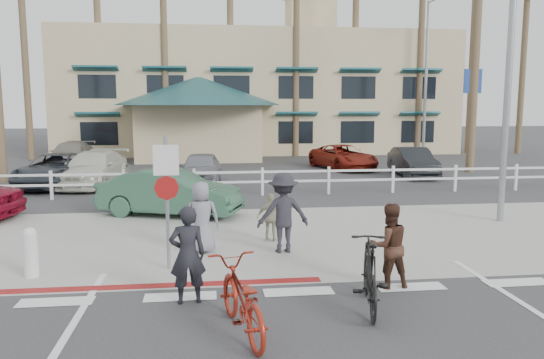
{
  "coord_description": "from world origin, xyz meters",
  "views": [
    {
      "loc": [
        -1.5,
        -8.01,
        3.18
      ],
      "look_at": [
        -0.06,
        3.91,
        1.5
      ],
      "focal_mm": 35.0,
      "sensor_mm": 36.0,
      "label": 1
    }
  ],
  "objects": [
    {
      "name": "ground",
      "position": [
        0.0,
        0.0,
        0.0
      ],
      "size": [
        140.0,
        140.0,
        0.0
      ],
      "primitive_type": "plane",
      "color": "#333335"
    },
    {
      "name": "sidewalk_plaza",
      "position": [
        0.0,
        4.5,
        0.01
      ],
      "size": [
        22.0,
        7.0,
        0.01
      ],
      "primitive_type": "cube",
      "color": "gray",
      "rests_on": "ground"
    },
    {
      "name": "cross_street",
      "position": [
        0.0,
        8.5,
        0.0
      ],
      "size": [
        40.0,
        5.0,
        0.01
      ],
      "primitive_type": "cube",
      "color": "#333335",
      "rests_on": "ground"
    },
    {
      "name": "parking_lot",
      "position": [
        0.0,
        18.0,
        0.0
      ],
      "size": [
        50.0,
        16.0,
        0.01
      ],
      "primitive_type": "cube",
      "color": "#333335",
      "rests_on": "ground"
    },
    {
      "name": "curb_red",
      "position": [
        -3.0,
        1.2,
        0.01
      ],
      "size": [
        7.0,
        0.25,
        0.02
      ],
      "primitive_type": "cube",
      "color": "maroon",
      "rests_on": "ground"
    },
    {
      "name": "rail_fence",
      "position": [
        0.5,
        10.5,
        0.5
      ],
      "size": [
        29.4,
        0.16,
        1.0
      ],
      "primitive_type": null,
      "color": "silver",
      "rests_on": "ground"
    },
    {
      "name": "building",
      "position": [
        2.0,
        31.0,
        5.65
      ],
      "size": [
        28.0,
        16.0,
        11.3
      ],
      "primitive_type": null,
      "color": "#CDB98C",
      "rests_on": "ground"
    },
    {
      "name": "sign_post",
      "position": [
        -2.3,
        2.2,
        1.45
      ],
      "size": [
        0.5,
        0.1,
        2.9
      ],
      "primitive_type": null,
      "color": "gray",
      "rests_on": "ground"
    },
    {
      "name": "bollard_0",
      "position": [
        -4.8,
        2.0,
        0.47
      ],
      "size": [
        0.26,
        0.26,
        0.95
      ],
      "primitive_type": null,
      "color": "silver",
      "rests_on": "ground"
    },
    {
      "name": "streetlight_0",
      "position": [
        6.5,
        5.5,
        4.5
      ],
      "size": [
        0.6,
        2.0,
        9.0
      ],
      "primitive_type": null,
      "color": "gray",
      "rests_on": "ground"
    },
    {
      "name": "streetlight_1",
      "position": [
        12.0,
        24.0,
        4.75
      ],
      "size": [
        0.6,
        2.0,
        9.5
      ],
      "primitive_type": null,
      "color": "gray",
      "rests_on": "ground"
    },
    {
      "name": "info_sign",
      "position": [
        14.0,
        22.0,
        2.8
      ],
      "size": [
        1.2,
        0.16,
        5.6
      ],
      "primitive_type": null,
      "color": "navy",
      "rests_on": "ground"
    },
    {
      "name": "palm_1",
      "position": [
        -12.0,
        25.0,
        6.5
      ],
      "size": [
        4.0,
        4.0,
        13.0
      ],
      "primitive_type": null,
      "color": "#205526",
      "rests_on": "ground"
    },
    {
      "name": "palm_2",
      "position": [
        -8.0,
        26.0,
        8.0
      ],
      "size": [
        4.0,
        4.0,
        16.0
      ],
      "primitive_type": null,
      "color": "#205526",
      "rests_on": "ground"
    },
    {
      "name": "palm_3",
      "position": [
        -4.0,
        25.0,
        7.0
      ],
      "size": [
        4.0,
        4.0,
        14.0
      ],
      "primitive_type": null,
      "color": "#205526",
      "rests_on": "ground"
    },
    {
      "name": "palm_4",
      "position": [
        0.0,
        26.0,
        7.5
      ],
      "size": [
        4.0,
        4.0,
        15.0
      ],
      "primitive_type": null,
      "color": "#205526",
      "rests_on": "ground"
    },
    {
      "name": "palm_5",
      "position": [
        4.0,
        25.0,
        6.5
      ],
      "size": [
        4.0,
        4.0,
        13.0
      ],
      "primitive_type": null,
      "color": "#205526",
      "rests_on": "ground"
    },
    {
      "name": "palm_6",
      "position": [
        8.0,
        26.0,
        8.5
      ],
      "size": [
        4.0,
        4.0,
        17.0
      ],
      "primitive_type": null,
      "color": "#205526",
      "rests_on": "ground"
    },
    {
      "name": "palm_7",
      "position": [
        12.0,
        25.0,
        7.0
      ],
      "size": [
        4.0,
        4.0,
        14.0
      ],
      "primitive_type": null,
      "color": "#205526",
      "rests_on": "ground"
    },
    {
      "name": "palm_8",
      "position": [
        16.0,
        26.0,
        7.5
      ],
      "size": [
        4.0,
        4.0,
        15.0
      ],
      "primitive_type": null,
      "color": "#205526",
      "rests_on": "ground"
    },
    {
      "name": "palm_9",
      "position": [
        19.0,
        25.0,
        6.5
      ],
      "size": [
        4.0,
        4.0,
        13.0
      ],
      "primitive_type": null,
      "color": "#205526",
      "rests_on": "ground"
    },
    {
      "name": "palm_11",
      "position": [
        11.0,
        16.0,
        7.0
      ],
      "size": [
        4.0,
        4.0,
        14.0
      ],
      "primitive_type": null,
      "color": "#205526",
      "rests_on": "ground"
    },
    {
      "name": "bike_red",
      "position": [
        -1.08,
        -0.96,
        0.52
      ],
      "size": [
        1.1,
        2.08,
        1.04
      ],
      "primitive_type": "imported",
      "rotation": [
        0.0,
        0.0,
        3.36
      ],
      "color": "maroon",
      "rests_on": "ground"
    },
    {
      "name": "rider_red",
      "position": [
        -1.86,
        0.34,
        0.8
      ],
      "size": [
        0.63,
        0.46,
        1.61
      ],
      "primitive_type": "imported",
      "rotation": [
        0.0,
        0.0,
        3.27
      ],
      "color": "black",
      "rests_on": "ground"
    },
    {
      "name": "bike_black",
      "position": [
        0.98,
        -0.27,
        0.58
      ],
      "size": [
        0.93,
        1.99,
        1.15
      ],
      "primitive_type": "imported",
      "rotation": [
        0.0,
        0.0,
        2.93
      ],
      "color": "black",
      "rests_on": "ground"
    },
    {
      "name": "rider_black",
      "position": [
        1.61,
        0.68,
        0.75
      ],
      "size": [
        0.78,
        0.63,
        1.5
      ],
      "primitive_type": "imported",
      "rotation": [
        0.0,
        0.0,
        3.22
      ],
      "color": "#402519",
      "rests_on": "ground"
    },
    {
      "name": "pedestrian_a",
      "position": [
        0.09,
        3.14,
        0.88
      ],
      "size": [
        1.18,
        0.74,
        1.75
      ],
      "primitive_type": "imported",
      "rotation": [
        0.0,
        0.0,
        3.22
      ],
      "color": "#24232A",
      "rests_on": "ground"
    },
    {
      "name": "pedestrian_child",
      "position": [
        -0.06,
        4.08,
        0.57
      ],
      "size": [
        0.71,
        0.41,
        1.15
      ],
      "primitive_type": "imported",
      "rotation": [
        0.0,
        0.0,
        2.94
      ],
      "color": "#ACA889",
      "rests_on": "ground"
    },
    {
      "name": "pedestrian_b",
      "position": [
        -1.67,
        3.3,
        0.78
      ],
      "size": [
        0.77,
        0.51,
        1.57
      ],
      "primitive_type": "imported",
      "rotation": [
        0.0,
        0.0,
        3.16
      ],
      "color": "slate",
      "rests_on": "ground"
    },
    {
      "name": "car_white_sedan",
      "position": [
        -2.62,
        7.4,
        0.68
      ],
      "size": [
        4.36,
        2.76,
        1.36
      ],
      "primitive_type": "imported",
      "rotation": [
        0.0,
        0.0,
        1.22
      ],
      "color": "#2E5640",
      "rests_on": "ground"
    },
    {
      "name": "lot_car_0",
      "position": [
        -7.51,
        13.67,
        0.65
      ],
      "size": [
        2.56,
        4.82,
        1.29
      ],
      "primitive_type": "imported",
      "rotation": [
        0.0,
        0.0,
        -0.09
      ],
      "color": "#272D35",
      "rests_on": "ground"
    },
    {
      "name": "lot_car_1",
      "position": [
        -6.06,
        13.66,
        0.68
      ],
      "size": [
        2.52,
        4.91,
        1.36
      ],
      "primitive_type": "imported",
      "rotation": [
        0.0,
        0.0,
        -0.14
      ],
      "color": "beige",
      "rests_on": "ground"
    },
    {
      "name": "lot_car_2",
      "position": [
        -1.8,
        13.3,
        0.66
      ],
      "size": [
        1.84,
        3.96,
        1.31
      ],
      "primitive_type": "imported",
      "rotation": [
        0.0,
        0.0,
        -0.08
      ],
      "color": "gray",
      "rests_on": "ground"
    },
    {
      "name": "lot_car_3",
      "position": [
        7.66,
        14.81,
        0.65
      ],
      "size": [
        1.71,
        4.04,
        1.3
      ],
      "primitive_type": "imported",
      "rotation": [
        0.0,
        0.0,
        -0.09
      ],
      "color": "black",
      "rests_on": "ground"
    },
    {
      "name": "lot_car_4",
      "position": [
        -8.57,
        20.35,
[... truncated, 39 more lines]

